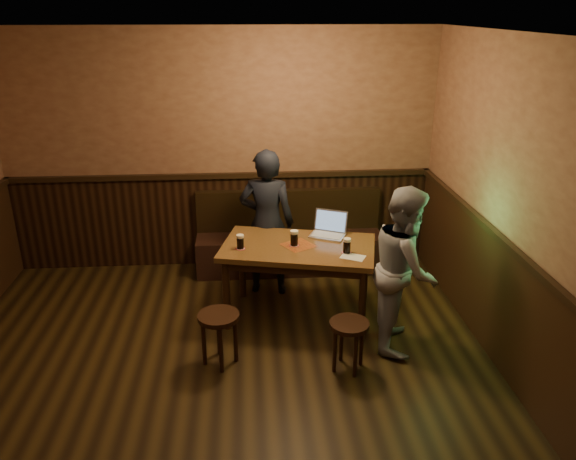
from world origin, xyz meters
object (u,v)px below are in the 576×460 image
Objects in this scene: stool_left at (219,324)px; pint_right at (347,246)px; pint_mid at (294,238)px; bench at (289,245)px; laptop at (329,229)px; pub_table at (298,255)px; person_grey at (405,268)px; person_suit at (267,223)px; stool_right at (349,332)px; pint_left at (240,242)px.

stool_left is 3.28× the size of pint_right.
bench is at bearing 87.95° from pint_mid.
stool_left is 1.57m from laptop.
pub_table is 0.45m from laptop.
person_grey is (0.92, -1.69, 0.46)m from bench.
pint_mid is 0.10× the size of person_suit.
pint_right is (0.44, -0.22, 0.18)m from pub_table.
bench is 4.73× the size of stool_right.
bench is at bearing 103.05° from pub_table.
pint_left is (-0.92, 0.89, 0.50)m from stool_right.
pint_right is at bearing -23.86° from pint_mid.
stool_right is at bearing 122.87° from person_suit.
pint_right is 0.48m from laptop.
pint_right is (1.01, -0.18, 0.00)m from pint_left.
person_suit is at bearing 112.73° from stool_right.
person_suit is 1.05× the size of person_grey.
pint_right is at bearing -71.96° from bench.
pint_mid is (-0.04, -1.15, 0.56)m from bench.
stool_left is at bearing -111.85° from bench.
laptop is (0.34, -0.89, 0.55)m from bench.
person_suit reaches higher than pint_right.
bench is 14.57× the size of pint_right.
person_suit is at bearing 60.57° from person_grey.
bench is 1.10m from laptop.
person_grey is at bearing -34.58° from pint_right.
pint_left reaches higher than pub_table.
pint_right is at bearing 142.05° from person_suit.
stool_left is 0.89m from pint_left.
person_grey is (0.92, -0.55, 0.08)m from pub_table.
pint_mid reaches higher than pint_left.
pint_mid is 0.65m from person_suit.
laptop is (0.34, 0.25, 0.17)m from pub_table.
pint_left is 1.03m from pint_right.
pint_left is 0.70m from person_suit.
person_suit is 1.66m from person_grey.
stool_left is 1.16m from pint_mid.
stool_right is at bearing -64.23° from laptop.
person_suit is at bearing 70.49° from stool_left.
pint_left is at bearing -175.86° from pint_mid.
stool_right is 1.28m from laptop.
pint_left is 0.34× the size of laptop.
stool_right is (1.12, -0.17, -0.02)m from stool_left.
laptop is at bearing 33.83° from pint_mid.
stool_left is 1.07× the size of stool_right.
pint_right is (0.09, 0.72, 0.50)m from stool_right.
pub_table is at bearing 154.10° from pint_right.
pint_mid is (-0.40, 0.93, 0.50)m from stool_right.
bench is 1.28m from pint_mid.
stool_right is 3.08× the size of pint_right.
stool_right is 3.17× the size of pint_left.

